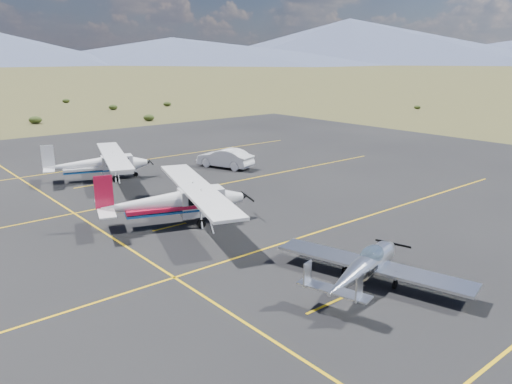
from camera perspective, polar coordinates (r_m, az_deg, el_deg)
name	(u,v)px	position (r m, az deg, el deg)	size (l,w,h in m)	color
ground	(313,256)	(22.72, 6.58, -7.24)	(1600.00, 1600.00, 0.00)	#383D1C
apron	(222,218)	(27.68, -3.92, -2.97)	(72.00, 72.00, 0.02)	black
aircraft_low_wing	(365,266)	(19.93, 12.41, -8.25)	(5.90, 8.05, 1.75)	silver
aircraft_cessna	(176,200)	(26.57, -9.16, -0.95)	(8.04, 11.54, 2.96)	silver
aircraft_plain	(99,163)	(37.39, -17.53, 3.13)	(7.39, 10.64, 2.73)	white
sedan	(225,158)	(39.81, -3.56, 3.89)	(1.61, 4.61, 1.52)	white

